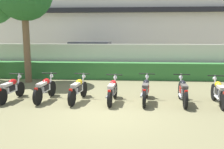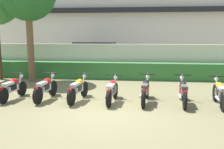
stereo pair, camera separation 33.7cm
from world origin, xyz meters
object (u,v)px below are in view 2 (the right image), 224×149
Objects in this scene: motorcycle_in_row_6 at (220,93)px; motorcycle_in_row_0 at (13,88)px; parked_car at (97,56)px; motorcycle_in_row_5 at (183,91)px; motorcycle_in_row_4 at (145,90)px; motorcycle_in_row_1 at (46,88)px; motorcycle_in_row_3 at (112,90)px; motorcycle_in_row_2 at (78,89)px.

motorcycle_in_row_0 is at bearing 94.70° from motorcycle_in_row_6.
parked_car reaches higher than motorcycle_in_row_5.
motorcycle_in_row_0 is 4.93m from motorcycle_in_row_4.
parked_car is 8.54m from motorcycle_in_row_0.
motorcycle_in_row_1 is at bearing 97.23° from motorcycle_in_row_4.
motorcycle_in_row_3 is 0.92× the size of motorcycle_in_row_5.
motorcycle_in_row_4 is at bearing -81.59° from motorcycle_in_row_2.
motorcycle_in_row_1 is 6.18m from motorcycle_in_row_6.
motorcycle_in_row_3 is (1.26, -0.07, -0.00)m from motorcycle_in_row_2.
motorcycle_in_row_3 is 3.67m from motorcycle_in_row_6.
motorcycle_in_row_4 is at bearing -83.76° from motorcycle_in_row_0.
motorcycle_in_row_1 is at bearing 93.55° from motorcycle_in_row_5.
motorcycle_in_row_4 is at bearing 91.52° from motorcycle_in_row_6.
motorcycle_in_row_2 is (2.48, 0.08, 0.01)m from motorcycle_in_row_0.
motorcycle_in_row_0 is 1.25m from motorcycle_in_row_1.
motorcycle_in_row_4 is (3.69, 0.01, 0.01)m from motorcycle_in_row_1.
motorcycle_in_row_6 is at bearing -86.38° from motorcycle_in_row_4.
motorcycle_in_row_2 is at bearing -86.14° from motorcycle_in_row_1.
motorcycle_in_row_2 is at bearing 93.62° from motorcycle_in_row_6.
parked_car is at bearing 12.55° from motorcycle_in_row_2.
motorcycle_in_row_6 is (1.19, -0.10, -0.01)m from motorcycle_in_row_5.
motorcycle_in_row_4 is 2.50m from motorcycle_in_row_6.
parked_car is 9.41m from motorcycle_in_row_5.
motorcycle_in_row_5 is at bearing 90.09° from motorcycle_in_row_6.
motorcycle_in_row_6 is (7.42, -0.03, 0.01)m from motorcycle_in_row_0.
motorcycle_in_row_6 reaches higher than motorcycle_in_row_2.
motorcycle_in_row_2 is at bearing -83.22° from motorcycle_in_row_0.
motorcycle_in_row_3 is (1.98, -8.34, -0.49)m from parked_car.
motorcycle_in_row_5 is (2.48, 0.06, 0.01)m from motorcycle_in_row_3.
motorcycle_in_row_2 reaches higher than motorcycle_in_row_3.
parked_car reaches higher than motorcycle_in_row_4.
motorcycle_in_row_5 is (1.30, -0.05, 0.00)m from motorcycle_in_row_4.
motorcycle_in_row_5 reaches higher than motorcycle_in_row_2.
motorcycle_in_row_3 is at bearing -72.47° from parked_car.
motorcycle_in_row_2 is at bearing -80.88° from parked_car.
motorcycle_in_row_0 is 0.92× the size of motorcycle_in_row_4.
motorcycle_in_row_5 is (4.99, -0.04, 0.01)m from motorcycle_in_row_1.
motorcycle_in_row_1 is 2.51m from motorcycle_in_row_3.
motorcycle_in_row_0 is 7.42m from motorcycle_in_row_6.
parked_car reaches higher than motorcycle_in_row_0.
motorcycle_in_row_4 reaches higher than motorcycle_in_row_1.
motorcycle_in_row_2 is at bearing 97.86° from motorcycle_in_row_4.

